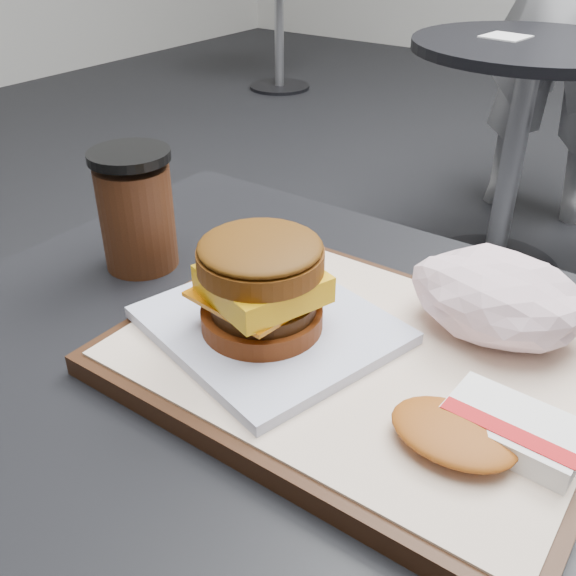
# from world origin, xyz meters

# --- Properties ---
(customer_table) EXTENTS (0.80, 0.60, 0.77)m
(customer_table) POSITION_xyz_m (0.00, 0.00, 0.58)
(customer_table) COLOR #A5A5AA
(customer_table) RESTS_ON ground
(serving_tray) EXTENTS (0.38, 0.28, 0.02)m
(serving_tray) POSITION_xyz_m (0.01, 0.03, 0.78)
(serving_tray) COLOR black
(serving_tray) RESTS_ON customer_table
(breakfast_sandwich) EXTENTS (0.23, 0.21, 0.09)m
(breakfast_sandwich) POSITION_xyz_m (-0.07, 0.01, 0.83)
(breakfast_sandwich) COLOR white
(breakfast_sandwich) RESTS_ON serving_tray
(hash_brown) EXTENTS (0.12, 0.09, 0.02)m
(hash_brown) POSITION_xyz_m (0.13, -0.01, 0.80)
(hash_brown) COLOR white
(hash_brown) RESTS_ON serving_tray
(crumpled_wrapper) EXTENTS (0.14, 0.11, 0.06)m
(crumpled_wrapper) POSITION_xyz_m (0.08, 0.12, 0.82)
(crumpled_wrapper) COLOR white
(crumpled_wrapper) RESTS_ON serving_tray
(coffee_cup) EXTENTS (0.08, 0.08, 0.12)m
(coffee_cup) POSITION_xyz_m (-0.27, 0.06, 0.83)
(coffee_cup) COLOR #411F0F
(coffee_cup) RESTS_ON customer_table
(neighbor_table) EXTENTS (0.70, 0.70, 0.75)m
(neighbor_table) POSITION_xyz_m (-0.35, 1.65, 0.55)
(neighbor_table) COLOR black
(neighbor_table) RESTS_ON ground
(napkin) EXTENTS (0.14, 0.14, 0.00)m
(napkin) POSITION_xyz_m (-0.44, 1.65, 0.75)
(napkin) COLOR white
(napkin) RESTS_ON neighbor_table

